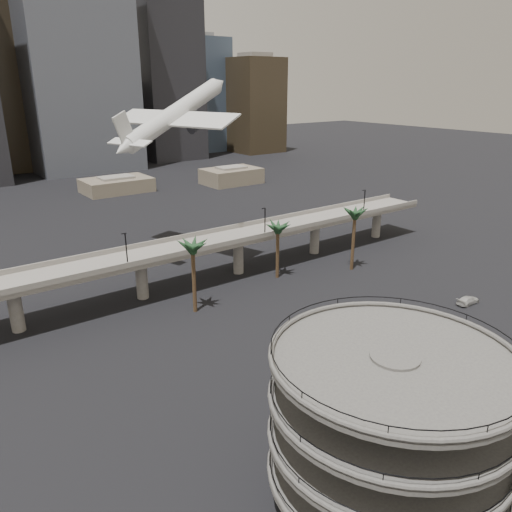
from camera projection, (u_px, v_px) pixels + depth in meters
ground at (426, 428)px, 59.10m from camera, size 700.00×700.00×0.00m
parking_ramp at (389, 417)px, 45.50m from camera, size 22.20×22.20×17.35m
overpass at (192, 250)px, 98.33m from camera, size 130.00×9.30×14.70m
palm_trees at (281, 230)px, 97.02m from camera, size 42.40×10.40×14.00m
low_buildings at (83, 193)px, 169.83m from camera, size 135.00×27.50×6.80m
skyline at (35, 79)px, 218.94m from camera, size 269.00×86.00×108.38m
airborne_jet at (175, 115)px, 106.79m from camera, size 34.38×31.98×16.61m
car_a at (361, 344)px, 76.59m from camera, size 4.43×2.11×1.46m
car_b at (316, 338)px, 78.20m from camera, size 4.58×1.93×1.47m
car_c at (468, 300)px, 91.75m from camera, size 5.10×2.24×1.46m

